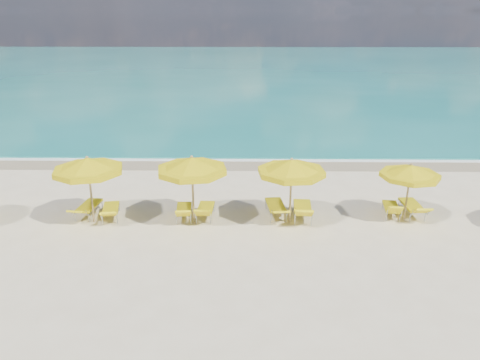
{
  "coord_description": "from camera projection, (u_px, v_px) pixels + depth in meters",
  "views": [
    {
      "loc": [
        0.24,
        -15.62,
        7.41
      ],
      "look_at": [
        0.0,
        1.5,
        1.2
      ],
      "focal_mm": 35.0,
      "sensor_mm": 36.0,
      "label": 1
    }
  ],
  "objects": [
    {
      "name": "lounger_5_left",
      "position": [
        391.0,
        211.0,
        17.87
      ],
      "size": [
        0.77,
        1.66,
        0.79
      ],
      "rotation": [
        0.0,
        0.0,
        -0.14
      ],
      "color": "#A5A8AD",
      "rests_on": "ground"
    },
    {
      "name": "whitecap_far",
      "position": [
        338.0,
        103.0,
        39.66
      ],
      "size": [
        18.0,
        0.3,
        0.05
      ],
      "primitive_type": "cube",
      "color": "white",
      "rests_on": "ground"
    },
    {
      "name": "wet_sand_band",
      "position": [
        242.0,
        163.0,
        24.16
      ],
      "size": [
        120.0,
        2.6,
        0.01
      ],
      "primitive_type": "cube",
      "color": "tan",
      "rests_on": "ground"
    },
    {
      "name": "lounger_4_right",
      "position": [
        302.0,
        213.0,
        17.62
      ],
      "size": [
        0.8,
        2.06,
        0.87
      ],
      "rotation": [
        0.0,
        0.0,
        -0.07
      ],
      "color": "#A5A8AD",
      "rests_on": "ground"
    },
    {
      "name": "ground_plane",
      "position": [
        239.0,
        224.0,
        17.21
      ],
      "size": [
        120.0,
        120.0,
        0.0
      ],
      "primitive_type": "plane",
      "color": "beige"
    },
    {
      "name": "umbrella_4",
      "position": [
        292.0,
        168.0,
        16.66
      ],
      "size": [
        3.08,
        3.08,
        2.51
      ],
      "rotation": [
        0.0,
        0.0,
        -0.29
      ],
      "color": "#A68B53",
      "rests_on": "ground"
    },
    {
      "name": "lounger_2_right",
      "position": [
        111.0,
        213.0,
        17.67
      ],
      "size": [
        0.92,
        1.87,
        0.72
      ],
      "rotation": [
        0.0,
        0.0,
        0.2
      ],
      "color": "#A5A8AD",
      "rests_on": "ground"
    },
    {
      "name": "foam_line",
      "position": [
        242.0,
        158.0,
        24.92
      ],
      "size": [
        120.0,
        1.2,
        0.03
      ],
      "primitive_type": "cube",
      "color": "white",
      "rests_on": "ground"
    },
    {
      "name": "umbrella_5",
      "position": [
        410.0,
        172.0,
        17.0
      ],
      "size": [
        2.57,
        2.57,
        2.22
      ],
      "rotation": [
        0.0,
        0.0,
        -0.19
      ],
      "color": "#A68B53",
      "rests_on": "ground"
    },
    {
      "name": "lounger_3_right",
      "position": [
        205.0,
        213.0,
        17.67
      ],
      "size": [
        0.66,
        1.79,
        0.79
      ],
      "rotation": [
        0.0,
        0.0,
        -0.04
      ],
      "color": "#A5A8AD",
      "rests_on": "ground"
    },
    {
      "name": "lounger_3_left",
      "position": [
        184.0,
        213.0,
        17.64
      ],
      "size": [
        0.72,
        1.75,
        0.77
      ],
      "rotation": [
        0.0,
        0.0,
        0.09
      ],
      "color": "#A5A8AD",
      "rests_on": "ground"
    },
    {
      "name": "umbrella_3",
      "position": [
        192.0,
        166.0,
        16.62
      ],
      "size": [
        3.07,
        3.07,
        2.61
      ],
      "rotation": [
        0.0,
        0.0,
        -0.22
      ],
      "color": "#A68B53",
      "rests_on": "ground"
    },
    {
      "name": "umbrella_2",
      "position": [
        88.0,
        166.0,
        16.7
      ],
      "size": [
        2.9,
        2.9,
        2.56
      ],
      "rotation": [
        0.0,
        0.0,
        -0.16
      ],
      "color": "#A68B53",
      "rests_on": "ground"
    },
    {
      "name": "lounger_4_left",
      "position": [
        276.0,
        210.0,
        17.86
      ],
      "size": [
        0.86,
        2.06,
        0.74
      ],
      "rotation": [
        0.0,
        0.0,
        0.11
      ],
      "color": "#A5A8AD",
      "rests_on": "ground"
    },
    {
      "name": "ocean",
      "position": [
        245.0,
        70.0,
        62.33
      ],
      "size": [
        120.0,
        80.0,
        0.3
      ],
      "primitive_type": "cube",
      "color": "#14716A",
      "rests_on": "ground"
    },
    {
      "name": "lounger_5_right",
      "position": [
        412.0,
        210.0,
        17.9
      ],
      "size": [
        0.69,
        1.94,
        0.79
      ],
      "rotation": [
        0.0,
        0.0,
        0.03
      ],
      "color": "#A5A8AD",
      "rests_on": "ground"
    },
    {
      "name": "lounger_2_left",
      "position": [
        89.0,
        210.0,
        17.89
      ],
      "size": [
        0.8,
        1.94,
        0.71
      ],
      "rotation": [
        0.0,
        0.0,
        -0.11
      ],
      "color": "#A5A8AD",
      "rests_on": "ground"
    },
    {
      "name": "whitecap_near",
      "position": [
        159.0,
        121.0,
        33.27
      ],
      "size": [
        14.0,
        0.36,
        0.05
      ],
      "primitive_type": "cube",
      "color": "white",
      "rests_on": "ground"
    }
  ]
}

